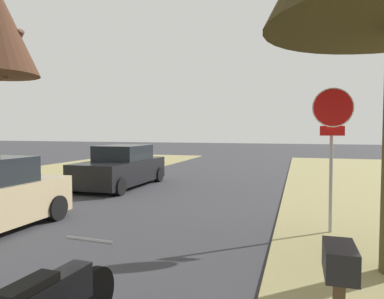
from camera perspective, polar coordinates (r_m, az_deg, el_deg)
name	(u,v)px	position (r m, az deg, el deg)	size (l,w,h in m)	color
stop_sign_far	(332,128)	(7.75, 21.73, 3.20)	(0.81, 0.30, 2.97)	#9EA0A5
parked_sedan_black	(121,168)	(13.76, -11.36, -2.90)	(1.98, 4.42, 1.57)	black
curbside_mailbox	(339,281)	(2.95, 22.70, -18.96)	(0.22, 0.44, 1.27)	brown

